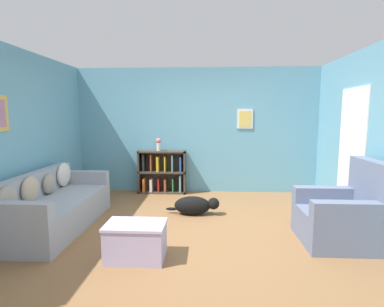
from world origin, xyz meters
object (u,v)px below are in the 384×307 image
Objects in this scene: couch at (53,207)px; vase at (159,144)px; bookshelf at (162,172)px; coffee_table at (136,240)px; dog at (195,205)px; recliner_chair at (345,215)px.

vase is (1.21, 2.03, 0.73)m from couch.
bookshelf reaches higher than coffee_table.
bookshelf is 1.12× the size of dog.
dog is (0.75, -1.39, -0.28)m from bookshelf.
couch is 1.69m from coffee_table.
recliner_chair reaches higher than dog.
coffee_table is at bearing -32.08° from couch.
couch is at bearing -120.78° from vase.
recliner_chair is (2.71, -2.36, -0.07)m from bookshelf.
recliner_chair reaches higher than couch.
recliner_chair is 1.59× the size of coffee_table.
vase is at bearing 59.22° from couch.
bookshelf is at bearing 17.27° from vase.
recliner_chair is at bearing -26.38° from dog.
bookshelf is 0.93× the size of recliner_chair.
coffee_table is at bearing -85.79° from vase.
vase is at bearing 120.80° from dog.
dog is at bearing 18.17° from couch.
dog is 1.82m from vase.
coffee_table is at bearing -87.05° from bookshelf.
dog is (0.60, 1.56, -0.07)m from coffee_table.
bookshelf reaches higher than couch.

